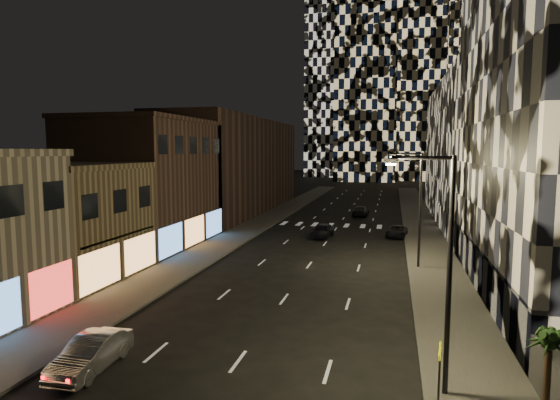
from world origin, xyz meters
The scene contains 20 objects.
sidewalk_left centered at (-10.00, 50.00, 0.07)m, with size 4.00×120.00×0.15m, color #47443F.
sidewalk_right centered at (10.00, 50.00, 0.07)m, with size 4.00×120.00×0.15m, color #47443F.
curb_left centered at (-7.90, 50.00, 0.07)m, with size 0.20×120.00×0.15m, color #4C4C47.
curb_right centered at (7.90, 50.00, 0.07)m, with size 0.20×120.00×0.15m, color #4C4C47.
retail_tan centered at (-17.00, 21.00, 4.00)m, with size 10.00×10.00×8.00m, color #7A6549.
retail_brown centered at (-17.00, 33.50, 6.00)m, with size 10.00×15.00×12.00m, color #50372D.
retail_filler_left centered at (-17.00, 60.00, 7.00)m, with size 10.00×40.00×14.00m, color #50372D.
midrise_base centered at (12.30, 24.50, 1.50)m, with size 0.60×25.00×3.00m, color #383838.
midrise_filler_right centered at (20.00, 57.00, 9.00)m, with size 16.00×40.00×18.00m, color #232326.
tower_right_mid centered at (35.00, 135.00, 50.00)m, with size 20.00×20.00×100.00m, color black.
tower_left_back centered at (-12.00, 165.00, 60.00)m, with size 24.00×24.00×120.00m, color black.
tower_center_low centered at (-2.00, 140.00, 47.50)m, with size 18.00×18.00×95.00m, color black.
streetlight_near centered at (8.35, 10.00, 5.35)m, with size 2.55×0.25×9.00m.
streetlight_far centered at (8.35, 30.00, 5.35)m, with size 2.55×0.25×9.00m.
car_silver_parked centered at (-5.80, 8.75, 0.73)m, with size 1.54×4.43×1.46m, color #A6A5AA.
car_dark_midlane centered at (-0.71, 41.30, 0.75)m, with size 1.77×4.39×1.49m, color black.
car_dark_oncoming centered at (2.11, 59.00, 0.72)m, with size 2.02×4.98×1.44m, color black.
car_dark_rightlane centered at (7.00, 43.55, 0.60)m, with size 2.01×4.35×1.21m, color black.
ped_sign centered at (8.30, 9.25, 1.70)m, with size 0.19×0.77×2.33m.
palm_tree centered at (11.50, 8.20, 3.02)m, with size 1.78×1.74×3.48m.
Camera 1 is at (6.49, -7.85, 9.32)m, focal length 30.00 mm.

